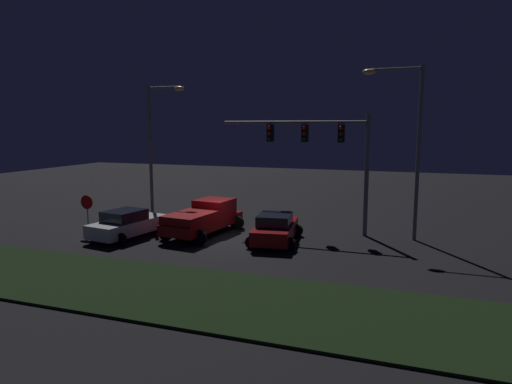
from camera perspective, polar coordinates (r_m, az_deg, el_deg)
ground_plane at (r=24.52m, az=-3.68°, el=-5.69°), size 80.00×80.00×0.00m
grass_median at (r=17.64m, az=-14.41°, el=-11.37°), size 25.40×5.28×0.10m
pickup_truck at (r=25.17m, az=-6.41°, el=-3.03°), size 3.30×5.60×1.80m
car_sedan at (r=25.24m, az=-15.76°, el=-3.86°), size 2.93×4.63×1.51m
car_sedan_far at (r=23.30m, az=2.44°, el=-4.55°), size 2.87×4.60×1.51m
traffic_signal_gantry at (r=25.27m, az=8.22°, el=5.89°), size 8.32×0.56×6.50m
street_lamp_left at (r=29.50m, az=-12.27°, el=6.83°), size 2.61×0.44×8.40m
street_lamp_right at (r=24.66m, az=18.35°, el=7.10°), size 3.03×0.44×8.91m
stop_sign at (r=26.16m, az=-20.34°, el=-1.82°), size 0.76×0.08×2.23m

